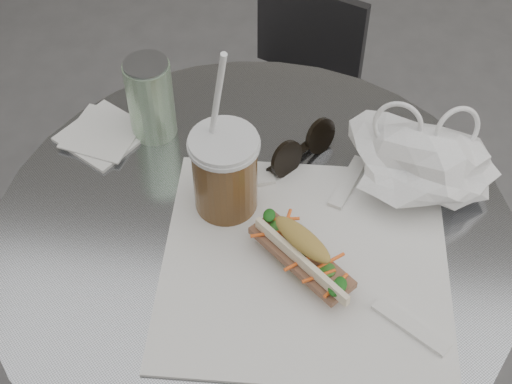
# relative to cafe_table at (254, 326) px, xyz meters

# --- Properties ---
(cafe_table) EXTENTS (0.76, 0.76, 0.74)m
(cafe_table) POSITION_rel_cafe_table_xyz_m (0.00, 0.00, 0.00)
(cafe_table) COLOR slate
(cafe_table) RESTS_ON ground
(chair_far) EXTENTS (0.36, 0.38, 0.65)m
(chair_far) POSITION_rel_cafe_table_xyz_m (-0.00, 0.64, -0.17)
(chair_far) COLOR #2B2B2D
(chair_far) RESTS_ON ground
(sandwich_paper) EXTENTS (0.40, 0.38, 0.00)m
(sandwich_paper) POSITION_rel_cafe_table_xyz_m (0.08, -0.05, 0.28)
(sandwich_paper) COLOR white
(sandwich_paper) RESTS_ON cafe_table
(banh_mi) EXTENTS (0.20, 0.19, 0.07)m
(banh_mi) POSITION_rel_cafe_table_xyz_m (0.07, -0.06, 0.31)
(banh_mi) COLOR #B49344
(banh_mi) RESTS_ON sandwich_paper
(iced_coffee) EXTENTS (0.10, 0.10, 0.29)m
(iced_coffee) POSITION_rel_cafe_table_xyz_m (-0.04, 0.04, 0.34)
(iced_coffee) COLOR brown
(iced_coffee) RESTS_ON cafe_table
(sunglasses) EXTENTS (0.11, 0.12, 0.06)m
(sunglasses) POSITION_rel_cafe_table_xyz_m (0.06, 0.14, 0.30)
(sunglasses) COLOR black
(sunglasses) RESTS_ON cafe_table
(plastic_bag) EXTENTS (0.22, 0.18, 0.10)m
(plastic_bag) POSITION_rel_cafe_table_xyz_m (0.23, 0.11, 0.33)
(plastic_bag) COLOR white
(plastic_bag) RESTS_ON cafe_table
(napkin_stack) EXTENTS (0.16, 0.16, 0.01)m
(napkin_stack) POSITION_rel_cafe_table_xyz_m (-0.26, 0.16, 0.28)
(napkin_stack) COLOR white
(napkin_stack) RESTS_ON cafe_table
(drink_can) EXTENTS (0.07, 0.07, 0.14)m
(drink_can) POSITION_rel_cafe_table_xyz_m (-0.18, 0.18, 0.34)
(drink_can) COLOR #5E9959
(drink_can) RESTS_ON cafe_table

